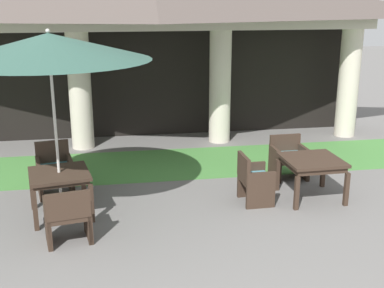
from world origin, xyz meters
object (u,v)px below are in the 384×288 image
object	(u,v)px
patio_chair_mid_left_west	(254,180)
patio_chair_mid_left_north	(289,158)
patio_table_mid_left	(312,164)
patio_table_near_foreground	(59,178)
patio_chair_near_foreground_north	(55,171)
patio_chair_near_foreground_south	(68,216)
patio_umbrella_near_foreground	(49,48)

from	to	relation	value
patio_chair_mid_left_west	patio_chair_mid_left_north	xyz separation A→B (m)	(0.99, 1.05, -0.01)
patio_table_mid_left	patio_chair_mid_left_west	world-z (taller)	patio_chair_mid_left_west
patio_table_near_foreground	patio_table_mid_left	xyz separation A→B (m)	(4.17, 0.05, -0.01)
patio_chair_near_foreground_north	patio_chair_mid_left_north	size ratio (longest dim) A/B	1.14
patio_table_mid_left	patio_chair_mid_left_north	xyz separation A→B (m)	(-0.03, 1.02, -0.23)
patio_table_near_foreground	patio_chair_mid_left_west	distance (m)	3.16
patio_chair_near_foreground_north	patio_chair_near_foreground_south	bearing A→B (deg)	90.00
patio_table_mid_left	patio_table_near_foreground	bearing A→B (deg)	-179.33
patio_table_near_foreground	patio_chair_mid_left_north	size ratio (longest dim) A/B	1.32
patio_table_mid_left	patio_chair_mid_left_north	world-z (taller)	patio_chair_mid_left_north
patio_umbrella_near_foreground	patio_chair_mid_left_west	size ratio (longest dim) A/B	3.55
patio_chair_mid_left_west	patio_chair_near_foreground_north	bearing A→B (deg)	-107.61
patio_table_mid_left	patio_chair_mid_left_north	size ratio (longest dim) A/B	1.23
patio_table_near_foreground	patio_table_mid_left	world-z (taller)	patio_table_near_foreground
patio_chair_mid_left_west	patio_table_mid_left	bearing A→B (deg)	90.00
patio_table_near_foreground	patio_chair_mid_left_north	distance (m)	4.28
patio_umbrella_near_foreground	patio_chair_near_foreground_north	bearing A→B (deg)	100.71
patio_chair_near_foreground_south	patio_table_mid_left	xyz separation A→B (m)	(3.99, 1.00, 0.21)
patio_chair_near_foreground_south	patio_chair_mid_left_west	bearing A→B (deg)	7.24
patio_chair_near_foreground_north	patio_chair_near_foreground_south	size ratio (longest dim) A/B	1.10
patio_chair_near_foreground_south	patio_chair_mid_left_north	distance (m)	4.44
patio_umbrella_near_foreground	patio_chair_near_foreground_north	world-z (taller)	patio_umbrella_near_foreground
patio_table_mid_left	patio_chair_mid_left_north	distance (m)	1.05
patio_chair_near_foreground_north	patio_chair_mid_left_north	world-z (taller)	patio_chair_near_foreground_north
patio_chair_mid_left_north	patio_umbrella_near_foreground	bearing A→B (deg)	12.60
patio_umbrella_near_foreground	patio_chair_near_foreground_north	size ratio (longest dim) A/B	3.29
patio_table_mid_left	patio_chair_near_foreground_south	bearing A→B (deg)	-165.99
patio_chair_near_foreground_south	patio_chair_mid_left_north	bearing A→B (deg)	16.29
patio_chair_near_foreground_north	patio_chair_mid_left_west	bearing A→B (deg)	153.57
patio_umbrella_near_foreground	patio_chair_mid_left_west	distance (m)	3.86
patio_umbrella_near_foreground	patio_chair_near_foreground_south	bearing A→B (deg)	-79.29
patio_table_mid_left	patio_chair_mid_left_west	size ratio (longest dim) A/B	1.16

